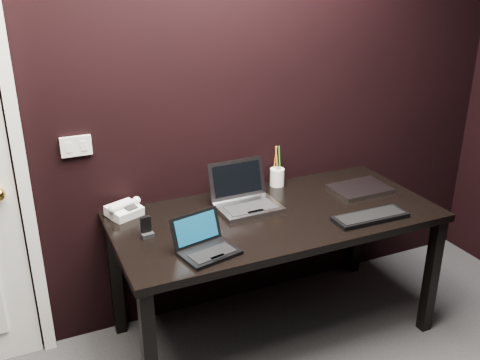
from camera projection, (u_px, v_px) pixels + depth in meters
name	position (u px, v px, depth m)	size (l,w,h in m)	color
wall_back	(193.00, 98.00, 2.81)	(4.00, 4.00, 0.00)	black
wall_switch	(76.00, 146.00, 2.64)	(0.15, 0.02, 0.10)	silver
desk	(275.00, 227.00, 2.83)	(1.70, 0.80, 0.74)	black
netbook	(206.00, 246.00, 2.42)	(0.29, 0.27, 0.16)	black
silver_laptop	(245.00, 199.00, 2.86)	(0.33, 0.30, 0.23)	#A4A4AA
ext_keyboard	(370.00, 217.00, 2.74)	(0.40, 0.14, 0.03)	black
closed_laptop	(360.00, 189.00, 3.08)	(0.33, 0.24, 0.02)	#95959A
desk_phone	(124.00, 210.00, 2.76)	(0.20, 0.19, 0.09)	white
mobile_phone	(146.00, 229.00, 2.56)	(0.06, 0.05, 0.10)	black
pen_cup	(277.00, 176.00, 3.13)	(0.11, 0.11, 0.24)	white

